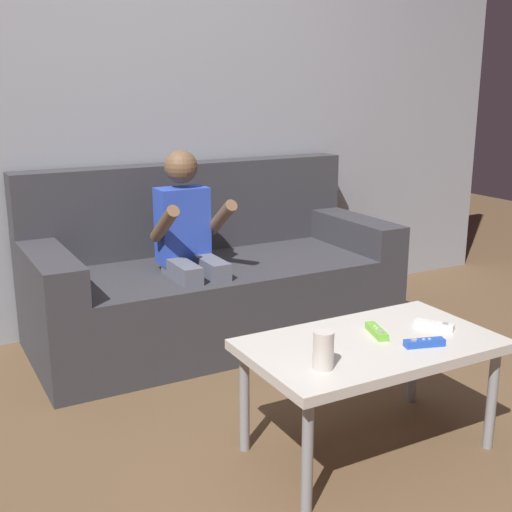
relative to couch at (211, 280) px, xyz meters
name	(u,v)px	position (x,y,z in m)	size (l,w,h in m)	color
ground_plane	(321,481)	(-0.24, -1.39, -0.30)	(9.74, 9.74, 0.00)	brown
wall_back	(132,88)	(-0.24, 0.39, 0.95)	(4.87, 0.05, 2.50)	#999EA8
couch	(211,280)	(0.00, 0.00, 0.00)	(1.82, 0.80, 0.87)	#38383D
person_seated_on_couch	(190,243)	(-0.19, -0.19, 0.26)	(0.34, 0.41, 0.98)	slate
coffee_table	(371,352)	(0.02, -1.29, 0.08)	(0.88, 0.51, 0.42)	beige
game_remote_white_near_edge	(434,325)	(0.29, -1.31, 0.13)	(0.10, 0.14, 0.03)	white
game_remote_blue_center	(424,343)	(0.14, -1.42, 0.13)	(0.14, 0.07, 0.03)	blue
game_remote_lime_far_corner	(377,331)	(0.07, -1.25, 0.13)	(0.08, 0.14, 0.03)	#72C638
soda_can	(323,350)	(-0.26, -1.40, 0.18)	(0.07, 0.07, 0.12)	silver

